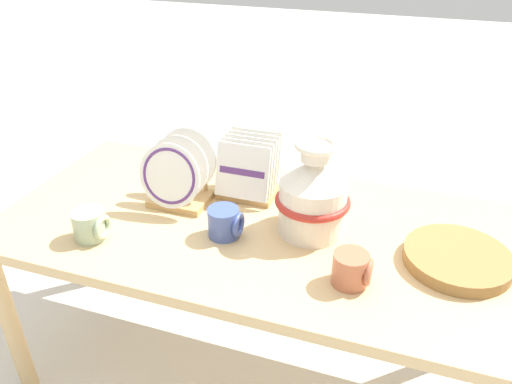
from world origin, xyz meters
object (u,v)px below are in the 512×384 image
Objects in this scene: dish_rack_square_plates at (249,173)px; wicker_charger_stack at (457,259)px; dish_rack_round_plates at (178,179)px; mug_sage_glaze at (90,225)px; mug_cobalt_glaze at (225,223)px; ceramic_vase at (313,194)px; mug_terracotta_glaze at (352,269)px.

wicker_charger_stack is (0.65, -0.18, -0.06)m from dish_rack_square_plates.
dish_rack_round_plates reaches higher than mug_sage_glaze.
mug_sage_glaze is (-0.36, -0.14, 0.00)m from mug_cobalt_glaze.
mug_sage_glaze is at bearing -167.99° from wicker_charger_stack.
dish_rack_square_plates is 1.98× the size of mug_cobalt_glaze.
mug_sage_glaze reaches higher than wicker_charger_stack.
ceramic_vase reaches higher than mug_cobalt_glaze.
mug_cobalt_glaze is at bearing -86.19° from dish_rack_square_plates.
mug_cobalt_glaze is at bearing -30.04° from dish_rack_round_plates.
dish_rack_square_plates is at bearing 48.51° from mug_sage_glaze.
dish_rack_square_plates is at bearing 34.66° from dish_rack_round_plates.
mug_cobalt_glaze is 1.00× the size of mug_terracotta_glaze.
dish_rack_round_plates is 2.25× the size of mug_cobalt_glaze.
ceramic_vase is at bearing -30.33° from dish_rack_square_plates.
mug_terracotta_glaze is at bearing -13.72° from mug_cobalt_glaze.
dish_rack_round_plates is at bearing 160.10° from mug_terracotta_glaze.
ceramic_vase reaches higher than mug_terracotta_glaze.
wicker_charger_stack is at bearing 6.81° from mug_cobalt_glaze.
mug_cobalt_glaze and mug_terracotta_glaze have the same top height.
mug_cobalt_glaze and mug_sage_glaze have the same top height.
dish_rack_round_plates is at bearing 178.45° from ceramic_vase.
wicker_charger_stack is 0.64m from mug_cobalt_glaze.
mug_sage_glaze is at bearing -176.68° from mug_terracotta_glaze.
ceramic_vase is at bearing 127.10° from mug_terracotta_glaze.
dish_rack_square_plates is (-0.25, 0.14, -0.05)m from ceramic_vase.
ceramic_vase is at bearing 175.50° from wicker_charger_stack.
dish_rack_round_plates is at bearing -145.34° from dish_rack_square_plates.
mug_cobalt_glaze is at bearing 20.71° from mug_sage_glaze.
mug_terracotta_glaze is (0.59, -0.21, -0.04)m from dish_rack_round_plates.
ceramic_vase is 2.86× the size of mug_terracotta_glaze.
dish_rack_round_plates is (-0.44, 0.01, -0.03)m from ceramic_vase.
dish_rack_round_plates is 0.30m from mug_sage_glaze.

